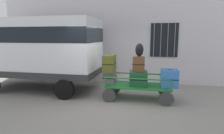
% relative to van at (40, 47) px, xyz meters
% --- Properties ---
extents(ground_plane, '(40.00, 40.00, 0.00)m').
position_rel_van_xyz_m(ground_plane, '(2.96, -0.64, -1.74)').
color(ground_plane, gray).
extents(building_wall, '(12.00, 0.38, 5.00)m').
position_rel_van_xyz_m(building_wall, '(2.97, 2.11, 0.76)').
color(building_wall, silver).
rests_on(building_wall, ground).
extents(van, '(4.76, 2.21, 2.84)m').
position_rel_van_xyz_m(van, '(0.00, 0.00, 0.00)').
color(van, silver).
rests_on(van, ground).
extents(luggage_cart, '(2.30, 1.09, 0.50)m').
position_rel_van_xyz_m(luggage_cart, '(4.01, -0.48, -1.34)').
color(luggage_cart, '#1E722D').
rests_on(luggage_cart, ground).
extents(cart_railing, '(2.17, 0.95, 0.34)m').
position_rel_van_xyz_m(cart_railing, '(4.01, -0.48, -0.96)').
color(cart_railing, '#1E722D').
rests_on(cart_railing, luggage_cart).
extents(suitcase_left_bottom, '(0.46, 0.40, 0.44)m').
position_rel_van_xyz_m(suitcase_left_bottom, '(2.99, -0.45, -1.02)').
color(suitcase_left_bottom, slate).
rests_on(suitcase_left_bottom, luggage_cart).
extents(suitcase_left_middle, '(0.42, 0.79, 0.59)m').
position_rel_van_xyz_m(suitcase_left_middle, '(2.99, -0.45, -0.51)').
color(suitcase_left_middle, '#4C5119').
rests_on(suitcase_left_middle, suitcase_left_bottom).
extents(suitcase_midleft_bottom, '(0.65, 0.67, 0.50)m').
position_rel_van_xyz_m(suitcase_midleft_bottom, '(4.01, -0.49, -1.00)').
color(suitcase_midleft_bottom, '#194C28').
rests_on(suitcase_midleft_bottom, luggage_cart).
extents(suitcase_midleft_middle, '(0.43, 0.38, 0.50)m').
position_rel_van_xyz_m(suitcase_midleft_middle, '(4.01, -0.52, -0.50)').
color(suitcase_midleft_middle, brown).
rests_on(suitcase_midleft_middle, suitcase_midleft_bottom).
extents(suitcase_center_bottom, '(0.56, 0.52, 0.59)m').
position_rel_van_xyz_m(suitcase_center_bottom, '(5.03, -0.52, -0.95)').
color(suitcase_center_bottom, '#3372C6').
rests_on(suitcase_center_bottom, luggage_cart).
extents(backpack, '(0.27, 0.22, 0.44)m').
position_rel_van_xyz_m(backpack, '(4.02, -0.47, -0.03)').
color(backpack, black).
rests_on(backpack, suitcase_midleft_middle).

